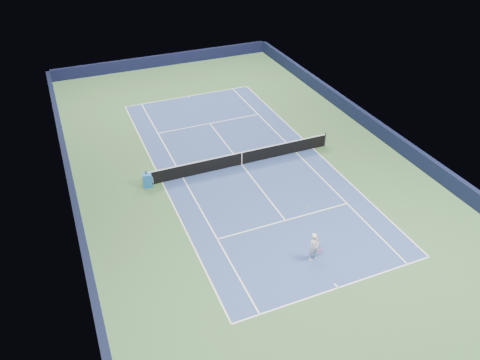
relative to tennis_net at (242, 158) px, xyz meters
name	(u,v)px	position (x,y,z in m)	size (l,w,h in m)	color
ground	(242,164)	(0.00, 0.00, -0.50)	(40.00, 40.00, 0.00)	#335A31
wall_far	(164,60)	(0.00, 19.82, 0.05)	(22.00, 0.35, 1.10)	black
wall_right	(377,128)	(10.82, 0.00, 0.05)	(0.35, 40.00, 1.10)	black
wall_left	(73,195)	(-10.82, 0.00, 0.05)	(0.35, 40.00, 1.10)	black
court_surface	(242,164)	(0.00, 0.00, -0.50)	(10.97, 23.77, 0.01)	navy
baseline_far	(189,96)	(0.00, 11.88, -0.50)	(10.97, 0.08, 0.00)	white
baseline_near	(338,288)	(0.00, -11.88, -0.50)	(10.97, 0.08, 0.00)	white
sideline_doubles_right	(313,148)	(5.49, 0.00, -0.50)	(0.08, 23.77, 0.00)	white
sideline_doubles_left	(162,182)	(-5.49, 0.00, -0.50)	(0.08, 23.77, 0.00)	white
sideline_singles_right	(296,152)	(4.12, 0.00, -0.50)	(0.08, 23.77, 0.00)	white
sideline_singles_left	(183,178)	(-4.12, 0.00, -0.50)	(0.08, 23.77, 0.00)	white
service_line_far	(210,123)	(0.00, 6.40, -0.50)	(8.23, 0.08, 0.00)	white
service_line_near	(285,220)	(0.00, -6.40, -0.50)	(8.23, 0.08, 0.00)	white
center_service_line	(242,164)	(0.00, 0.00, -0.50)	(0.08, 12.80, 0.00)	white
center_mark_far	(189,97)	(0.00, 11.73, -0.50)	(0.08, 0.30, 0.00)	white
center_mark_near	(336,286)	(0.00, -11.73, -0.50)	(0.08, 0.30, 0.00)	white
tennis_net	(242,158)	(0.00, 0.00, 0.00)	(12.90, 0.10, 1.07)	black
sponsor_cube	(147,180)	(-6.40, -0.05, -0.05)	(0.64, 0.59, 0.92)	#1C5CAD
tennis_player	(314,247)	(-0.12, -9.68, 0.32)	(0.80, 1.28, 2.68)	silver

